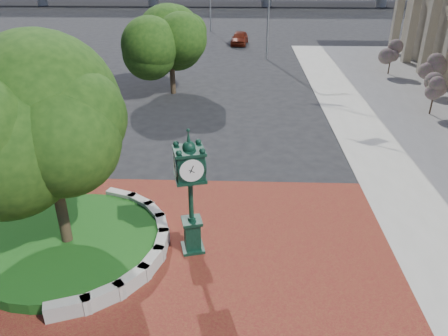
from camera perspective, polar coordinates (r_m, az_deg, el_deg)
The scene contains 11 objects.
ground at distance 15.02m, azimuth -1.17°, elevation -10.98°, with size 200.00×200.00×0.00m, color black.
plaza at distance 14.23m, azimuth -1.40°, elevation -13.38°, with size 12.00×12.00×0.04m, color maroon.
planter_wall at distance 15.24m, azimuth -11.55°, elevation -9.71°, with size 2.96×6.77×0.54m.
grass_bed at distance 15.95m, azimuth -19.66°, elevation -9.35°, with size 6.10×6.10×0.40m, color #124012.
tree_planter at distance 14.27m, azimuth -21.81°, elevation 2.22°, with size 5.20×5.20×6.33m.
tree_street at distance 30.81m, azimuth -6.95°, elevation 15.46°, with size 4.40×4.40×5.45m.
post_clock at distance 13.84m, azimuth -4.40°, elevation -2.70°, with size 1.08×1.08×4.37m.
parked_car at distance 48.20m, azimuth 2.04°, elevation 16.60°, with size 1.59×3.95×1.35m, color #591A0C.
shrub_near at distance 29.55m, azimuth 25.83°, elevation 9.23°, with size 1.20×1.20×2.20m.
shrub_mid at distance 34.13m, azimuth 25.59°, elevation 11.36°, with size 1.20×1.20×2.20m.
shrub_far at distance 38.39m, azimuth 21.00°, elevation 13.67°, with size 1.20×1.20×2.20m.
Camera 1 is at (0.76, -11.85, 9.20)m, focal length 35.00 mm.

